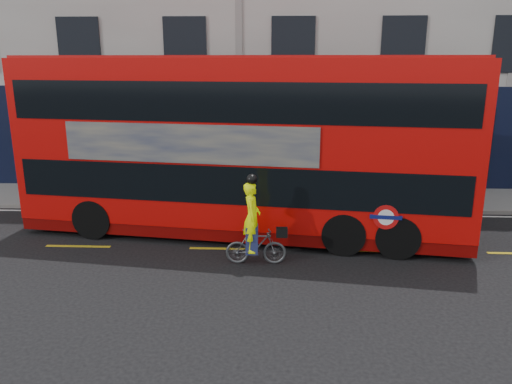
{
  "coord_description": "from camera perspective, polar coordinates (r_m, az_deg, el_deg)",
  "views": [
    {
      "loc": [
        1.47,
        -11.16,
        5.04
      ],
      "look_at": [
        0.87,
        2.51,
        1.34
      ],
      "focal_mm": 35.0,
      "sensor_mm": 36.0,
      "label": 1
    }
  ],
  "objects": [
    {
      "name": "building_terrace",
      "position": [
        24.28,
        -1.06,
        20.92
      ],
      "size": [
        50.0,
        10.07,
        15.0
      ],
      "color": "beige",
      "rests_on": "ground"
    },
    {
      "name": "lane_dashes",
      "position": [
        13.71,
        -3.86,
        -6.47
      ],
      "size": [
        58.0,
        0.12,
        0.01
      ],
      "primitive_type": null,
      "color": "gold",
      "rests_on": "ground"
    },
    {
      "name": "road_edge_line",
      "position": [
        16.71,
        -2.67,
        -2.44
      ],
      "size": [
        58.0,
        0.1,
        0.01
      ],
      "primitive_type": "cube",
      "color": "silver",
      "rests_on": "ground"
    },
    {
      "name": "bus",
      "position": [
        14.32,
        -1.4,
        5.37
      ],
      "size": [
        12.89,
        4.53,
        5.1
      ],
      "rotation": [
        0.0,
        0.0,
        -0.14
      ],
      "color": "red",
      "rests_on": "ground"
    },
    {
      "name": "kerb",
      "position": [
        16.98,
        -2.58,
        -1.94
      ],
      "size": [
        60.0,
        0.12,
        0.13
      ],
      "primitive_type": "cube",
      "color": "slate",
      "rests_on": "ground"
    },
    {
      "name": "ground",
      "position": [
        12.34,
        -4.62,
        -9.05
      ],
      "size": [
        120.0,
        120.0,
        0.0
      ],
      "primitive_type": "plane",
      "color": "black",
      "rests_on": "ground"
    },
    {
      "name": "pavement",
      "position": [
        18.41,
        -2.18,
        -0.58
      ],
      "size": [
        60.0,
        3.0,
        0.12
      ],
      "primitive_type": "cube",
      "color": "slate",
      "rests_on": "ground"
    },
    {
      "name": "cyclist",
      "position": [
        12.44,
        -0.19,
        -4.75
      ],
      "size": [
        1.55,
        0.65,
        2.33
      ],
      "rotation": [
        0.0,
        0.0,
        0.02
      ],
      "color": "#4E5154",
      "rests_on": "ground"
    }
  ]
}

